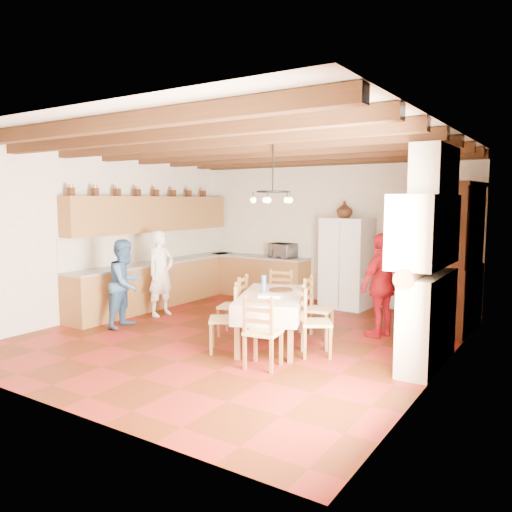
{
  "coord_description": "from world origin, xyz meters",
  "views": [
    {
      "loc": [
        4.36,
        -6.27,
        2.14
      ],
      "look_at": [
        0.1,
        0.3,
        1.25
      ],
      "focal_mm": 35.0,
      "sensor_mm": 36.0,
      "label": 1
    }
  ],
  "objects": [
    {
      "name": "refrigerator",
      "position": [
        0.55,
        2.92,
        0.89
      ],
      "size": [
        0.93,
        0.79,
        1.78
      ],
      "primitive_type": "cube",
      "rotation": [
        0.0,
        0.0,
        -0.06
      ],
      "color": "white",
      "rests_on": "floor"
    },
    {
      "name": "chair_end_far",
      "position": [
        0.2,
        0.84,
        0.48
      ],
      "size": [
        0.52,
        0.5,
        0.96
      ],
      "primitive_type": null,
      "rotation": [
        0.0,
        0.0,
        0.29
      ],
      "color": "brown",
      "rests_on": "floor"
    },
    {
      "name": "wall_back",
      "position": [
        0.0,
        3.26,
        1.5
      ],
      "size": [
        6.0,
        0.02,
        3.0
      ],
      "primitive_type": "cube",
      "color": "beige",
      "rests_on": "ground"
    },
    {
      "name": "wall_picture",
      "position": [
        1.55,
        3.23,
        1.85
      ],
      "size": [
        0.34,
        0.03,
        0.42
      ],
      "primitive_type": "cube",
      "color": "black",
      "rests_on": "ground"
    },
    {
      "name": "person_woman_red",
      "position": [
        1.85,
        1.21,
        0.81
      ],
      "size": [
        0.68,
        1.03,
        1.63
      ],
      "primitive_type": "imported",
      "rotation": [
        0.0,
        0.0,
        -1.9
      ],
      "color": "#A20E16",
      "rests_on": "floor"
    },
    {
      "name": "fridge_vase",
      "position": [
        0.48,
        2.92,
        1.94
      ],
      "size": [
        0.33,
        0.33,
        0.33
      ],
      "primitive_type": "imported",
      "rotation": [
        0.0,
        0.0,
        -0.05
      ],
      "color": "#362110",
      "rests_on": "refrigerator"
    },
    {
      "name": "upper_cabinets",
      "position": [
        -2.83,
        1.05,
        1.85
      ],
      "size": [
        0.35,
        4.2,
        0.7
      ],
      "primitive_type": "cube",
      "color": "brown",
      "rests_on": "ground"
    },
    {
      "name": "ceiling_beams",
      "position": [
        0.0,
        0.0,
        2.91
      ],
      "size": [
        6.0,
        6.3,
        0.16
      ],
      "primitive_type": null,
      "color": "#371E12",
      "rests_on": "ground"
    },
    {
      "name": "countertop_back",
      "position": [
        -1.55,
        2.95,
        0.88
      ],
      "size": [
        2.34,
        0.62,
        0.04
      ],
      "primitive_type": "cube",
      "color": "slate",
      "rests_on": "lower_cabinets_back"
    },
    {
      "name": "person_woman_blue",
      "position": [
        -1.97,
        -0.54,
        0.74
      ],
      "size": [
        0.69,
        0.82,
        1.48
      ],
      "primitive_type": "imported",
      "rotation": [
        0.0,
        0.0,
        1.77
      ],
      "color": "#386195",
      "rests_on": "floor"
    },
    {
      "name": "ceiling",
      "position": [
        0.0,
        0.0,
        3.01
      ],
      "size": [
        6.0,
        6.5,
        0.02
      ],
      "primitive_type": "cube",
      "color": "silver",
      "rests_on": "ground"
    },
    {
      "name": "wall_right",
      "position": [
        3.01,
        0.0,
        1.5
      ],
      "size": [
        0.02,
        6.5,
        3.0
      ],
      "primitive_type": "cube",
      "color": "beige",
      "rests_on": "ground"
    },
    {
      "name": "chair_right_near",
      "position": [
        1.42,
        -0.22,
        0.48
      ],
      "size": [
        0.56,
        0.57,
        0.96
      ],
      "primitive_type": null,
      "rotation": [
        0.0,
        0.0,
        2.14
      ],
      "color": "brown",
      "rests_on": "floor"
    },
    {
      "name": "floor",
      "position": [
        0.0,
        0.0,
        -0.01
      ],
      "size": [
        6.0,
        6.5,
        0.02
      ],
      "primitive_type": "cube",
      "color": "#511E0A",
      "rests_on": "ground"
    },
    {
      "name": "dining_table",
      "position": [
        0.64,
        -0.1,
        0.68
      ],
      "size": [
        1.49,
        1.94,
        0.76
      ],
      "rotation": [
        0.0,
        0.0,
        0.4
      ],
      "color": "beige",
      "rests_on": "floor"
    },
    {
      "name": "microwave",
      "position": [
        -0.94,
        2.95,
        1.05
      ],
      "size": [
        0.6,
        0.45,
        0.3
      ],
      "primitive_type": "imported",
      "rotation": [
        0.0,
        0.0,
        -0.16
      ],
      "color": "silver",
      "rests_on": "countertop_back"
    },
    {
      "name": "wall_front",
      "position": [
        0.0,
        -3.26,
        1.5
      ],
      "size": [
        6.0,
        0.02,
        3.0
      ],
      "primitive_type": "cube",
      "color": "beige",
      "rests_on": "ground"
    },
    {
      "name": "backsplash_back",
      "position": [
        -1.55,
        3.23,
        1.2
      ],
      "size": [
        2.3,
        0.03,
        0.6
      ],
      "primitive_type": "cube",
      "color": "white",
      "rests_on": "ground"
    },
    {
      "name": "fireplace",
      "position": [
        2.72,
        0.2,
        1.4
      ],
      "size": [
        0.56,
        1.6,
        2.8
      ],
      "primitive_type": null,
      "color": "beige",
      "rests_on": "ground"
    },
    {
      "name": "person_man",
      "position": [
        -2.06,
        0.4,
        0.79
      ],
      "size": [
        0.42,
        0.6,
        1.58
      ],
      "primitive_type": "imported",
      "rotation": [
        0.0,
        0.0,
        1.49
      ],
      "color": "white",
      "rests_on": "floor"
    },
    {
      "name": "hutch",
      "position": [
        2.75,
        2.24,
        1.21
      ],
      "size": [
        0.63,
        1.36,
        2.42
      ],
      "primitive_type": null,
      "rotation": [
        0.0,
        0.0,
        -0.05
      ],
      "color": "#362110",
      "rests_on": "floor"
    },
    {
      "name": "chair_end_near",
      "position": [
        1.07,
        -1.03,
        0.48
      ],
      "size": [
        0.48,
        0.46,
        0.96
      ],
      "primitive_type": null,
      "rotation": [
        0.0,
        0.0,
        3.31
      ],
      "color": "brown",
      "rests_on": "floor"
    },
    {
      "name": "countertop_left",
      "position": [
        -2.7,
        1.05,
        0.88
      ],
      "size": [
        0.62,
        4.3,
        0.04
      ],
      "primitive_type": "cube",
      "color": "slate",
      "rests_on": "lower_cabinets_left"
    },
    {
      "name": "lower_cabinets_back",
      "position": [
        -1.55,
        2.95,
        0.43
      ],
      "size": [
        2.3,
        0.6,
        0.86
      ],
      "primitive_type": "cube",
      "color": "brown",
      "rests_on": "ground"
    },
    {
      "name": "chair_left_near",
      "position": [
        0.24,
        -0.75,
        0.48
      ],
      "size": [
        0.57,
        0.57,
        0.96
      ],
      "primitive_type": null,
      "rotation": [
        0.0,
        0.0,
        -0.98
      ],
      "color": "brown",
      "rests_on": "floor"
    },
    {
      "name": "chandelier",
      "position": [
        0.64,
        -0.1,
        2.25
      ],
      "size": [
        0.47,
        0.47,
        0.03
      ],
      "primitive_type": "torus",
      "color": "black",
      "rests_on": "ground"
    },
    {
      "name": "wall_left",
      "position": [
        -3.01,
        0.0,
        1.5
      ],
      "size": [
        0.02,
        6.5,
        3.0
      ],
      "primitive_type": "cube",
      "color": "beige",
      "rests_on": "ground"
    },
    {
      "name": "backsplash_left",
      "position": [
        -2.98,
        1.05,
        1.2
      ],
      "size": [
        0.03,
        4.3,
        0.6
      ],
      "primitive_type": "cube",
      "color": "white",
      "rests_on": "ground"
    },
    {
      "name": "lower_cabinets_left",
      "position": [
        -2.7,
        1.05,
        0.43
      ],
      "size": [
        0.6,
        4.3,
        0.86
      ],
      "primitive_type": "cube",
      "color": "brown",
      "rests_on": "ground"
    },
    {
      "name": "chair_left_far",
      "position": [
        -0.15,
        0.02,
        0.48
      ],
      "size": [
        0.5,
        0.51,
        0.96
      ],
      "primitive_type": null,
      "rotation": [
        0.0,
        0.0,
        -1.3
      ],
      "color": "brown",
      "rests_on": "floor"
    },
    {
      "name": "chair_right_far",
      "position": [
        1.09,
        0.55,
        0.48
      ],
      "size": [
        0.47,
        0.48,
        0.96
      ],
      "primitive_type": null,
      "rotation": [
        0.0,
        0.0,
        1.75
      ],
      "color": "brown",
      "rests_on": "floor"
    }
  ]
}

